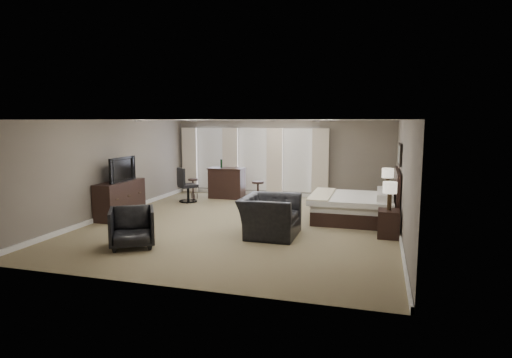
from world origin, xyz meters
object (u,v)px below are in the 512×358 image
(armchair_near, at_px, (270,209))
(bar_counter, at_px, (227,183))
(bed, at_px, (352,195))
(armchair_far, at_px, (132,225))
(desk_chair, at_px, (188,185))
(lamp_far, at_px, (388,180))
(nightstand_far, at_px, (387,201))
(bar_stool_right, at_px, (258,194))
(tv, at_px, (119,179))
(nightstand_near, at_px, (388,224))
(lamp_near, at_px, (390,196))
(dresser, at_px, (120,199))
(bar_stool_left, at_px, (193,189))

(armchair_near, distance_m, bar_counter, 4.90)
(bed, height_order, armchair_far, bed)
(desk_chair, bearing_deg, lamp_far, -136.56)
(nightstand_far, distance_m, armchair_near, 4.36)
(armchair_far, bearing_deg, lamp_far, 14.21)
(lamp_far, relative_size, bar_stool_right, 0.89)
(tv, xyz_separation_m, bar_counter, (1.79, 3.47, -0.53))
(nightstand_near, bearing_deg, lamp_near, 0.00)
(lamp_near, bearing_deg, bar_counter, 145.12)
(lamp_near, bearing_deg, tv, 179.13)
(lamp_far, bearing_deg, nightstand_near, -90.00)
(dresser, relative_size, bar_stool_right, 2.17)
(bed, distance_m, dresser, 6.18)
(bed, height_order, lamp_far, bed)
(bar_stool_right, bearing_deg, armchair_near, -69.39)
(armchair_far, xyz_separation_m, desk_chair, (-1.00, 4.82, 0.11))
(armchair_far, bearing_deg, bar_counter, 59.37)
(nightstand_near, relative_size, lamp_far, 0.90)
(armchair_far, bearing_deg, nightstand_near, -7.31)
(armchair_far, bearing_deg, bed, 10.26)
(lamp_far, height_order, dresser, lamp_far)
(nightstand_near, height_order, bar_counter, bar_counter)
(tv, distance_m, desk_chair, 2.65)
(bar_stool_left, height_order, bar_stool_right, bar_stool_right)
(nightstand_far, distance_m, dresser, 7.47)
(bar_counter, bearing_deg, armchair_near, -58.52)
(armchair_near, xyz_separation_m, bar_stool_right, (-1.17, 3.12, -0.22))
(lamp_near, relative_size, armchair_near, 0.46)
(lamp_far, bearing_deg, bar_counter, 172.48)
(nightstand_near, height_order, armchair_near, armchair_near)
(nightstand_far, distance_m, bar_stool_right, 3.77)
(armchair_near, height_order, desk_chair, armchair_near)
(bar_counter, relative_size, desk_chair, 1.06)
(nightstand_far, bearing_deg, bar_counter, 172.48)
(tv, bearing_deg, bar_stool_left, -14.09)
(armchair_near, relative_size, bar_counter, 1.17)
(desk_chair, bearing_deg, bed, -151.84)
(nightstand_far, height_order, bar_stool_right, bar_stool_right)
(armchair_near, relative_size, armchair_far, 1.54)
(lamp_far, height_order, armchair_far, lamp_far)
(nightstand_near, bearing_deg, bar_stool_left, 153.11)
(lamp_near, xyz_separation_m, tv, (-6.92, 0.11, 0.11))
(lamp_near, xyz_separation_m, armchair_far, (-5.08, -2.24, -0.48))
(tv, distance_m, bar_counter, 3.94)
(armchair_near, height_order, bar_stool_left, armchair_near)
(dresser, bearing_deg, armchair_far, -51.94)
(bar_stool_left, bearing_deg, tv, -104.09)
(bar_stool_left, bearing_deg, dresser, -104.09)
(lamp_near, xyz_separation_m, lamp_far, (0.00, 2.90, -0.03))
(nightstand_near, distance_m, desk_chair, 6.61)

